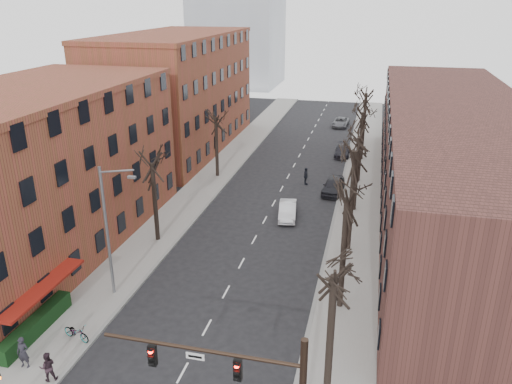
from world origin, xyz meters
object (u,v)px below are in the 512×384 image
Objects in this scene: silver_sedan at (288,210)px; bicycle at (76,332)px; parked_car_near at (333,186)px; pedestrian_a at (23,353)px; parked_car_mid at (342,151)px.

silver_sedan reaches higher than bicycle.
pedestrian_a is (-13.56, -29.74, 0.26)m from parked_car_near.
bicycle is at bearing -109.51° from parked_car_near.
pedestrian_a is at bearing -122.07° from silver_sedan.
silver_sedan is 0.96× the size of parked_car_mid.
bicycle is at bearing -121.57° from silver_sedan.
silver_sedan is at bearing 60.26° from pedestrian_a.
parked_car_mid is at bearing -2.08° from bicycle.
silver_sedan is 2.35× the size of pedestrian_a.
parked_car_near is at bearing -9.48° from bicycle.
parked_car_mid is at bearing 72.56° from silver_sedan.
parked_car_near reaches higher than silver_sedan.
parked_car_near is 32.68m from pedestrian_a.
parked_car_near is 1.05× the size of parked_car_mid.
silver_sedan is at bearing -8.90° from bicycle.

